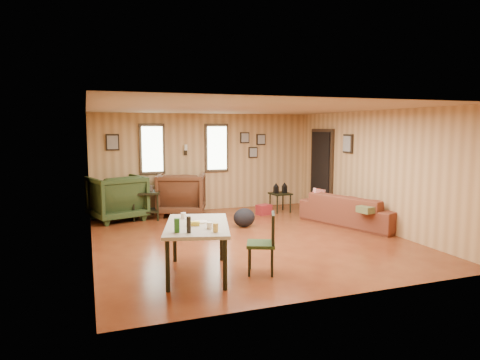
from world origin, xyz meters
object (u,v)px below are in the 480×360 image
Objects in this scene: dining_table at (197,229)px; recliner_brown at (182,192)px; end_table at (146,200)px; recliner_green at (117,195)px; sofa at (352,205)px; side_table at (280,192)px.

recliner_brown is at bearing 96.04° from dining_table.
recliner_green is at bearing 166.28° from end_table.
side_table is at bearing 4.86° from sofa.
dining_table reaches higher than sofa.
sofa is at bearing 163.44° from recliner_brown.
dining_table is at bearing -129.10° from side_table.
end_table is (0.62, -0.15, -0.12)m from recliner_green.
sofa is 3.92m from recliner_brown.
sofa is 2.83× the size of end_table.
end_table is at bearing 42.50° from sofa.
recliner_brown reaches higher than end_table.
recliner_brown is 1.49m from recliner_green.
sofa is 2.01× the size of recliner_brown.
sofa is 1.39× the size of dining_table.
side_table is 4.78m from dining_table.
recliner_green reaches higher than end_table.
recliner_green is 0.65m from end_table.
recliner_green is (-4.67, 2.17, 0.12)m from sofa.
dining_table reaches higher than side_table.
sofa is 4.33m from dining_table.
sofa reaches higher than side_table.
side_table is (-0.86, 1.77, 0.06)m from sofa.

